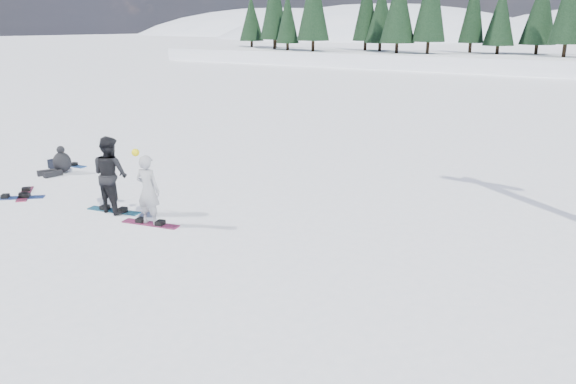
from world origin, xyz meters
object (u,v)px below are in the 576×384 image
object	(u,v)px
snowboarder_woman	(148,190)
gear_bag	(55,164)
snowboard_loose_b	(25,194)
snowboard_loose_c	(68,165)
seated_rider	(61,163)
snowboard_loose_a	(16,198)
snowboarder_man	(110,174)

from	to	relation	value
snowboarder_woman	gear_bag	xyz separation A→B (m)	(-6.82, 2.11, -0.73)
snowboard_loose_b	snowboard_loose_c	bearing A→B (deg)	164.88
seated_rider	snowboard_loose_a	xyz separation A→B (m)	(1.38, -2.44, -0.33)
seated_rider	snowboard_loose_c	bearing A→B (deg)	149.75
snowboard_loose_b	snowboard_loose_a	world-z (taller)	same
snowboarder_man	snowboard_loose_a	distance (m)	3.43
snowboarder_woman	gear_bag	bearing A→B (deg)	-26.12
seated_rider	gear_bag	size ratio (longest dim) A/B	2.52
snowboarder_woman	gear_bag	distance (m)	7.18
snowboarder_woman	snowboard_loose_c	xyz separation A→B (m)	(-6.85, 2.60, -0.87)
gear_bag	snowboard_loose_c	world-z (taller)	gear_bag
snowboarder_man	seated_rider	size ratio (longest dim) A/B	1.76
snowboarder_woman	gear_bag	world-z (taller)	snowboarder_woman
seated_rider	snowboard_loose_a	distance (m)	2.82
snowboard_loose_a	seated_rider	bearing A→B (deg)	77.35
seated_rider	snowboard_loose_b	distance (m)	2.44
snowboarder_man	snowboard_loose_c	distance (m)	5.91
gear_bag	snowboard_loose_b	xyz separation A→B (m)	(1.93, -2.34, -0.14)
snowboard_loose_b	snowboard_loose_c	world-z (taller)	same
snowboarder_man	snowboard_loose_c	world-z (taller)	snowboarder_man
gear_bag	seated_rider	bearing A→B (deg)	-20.21
snowboarder_man	gear_bag	xyz separation A→B (m)	(-5.27, 1.93, -0.85)
snowboarder_man	snowboard_loose_c	size ratio (longest dim) A/B	1.33
seated_rider	snowboard_loose_b	bearing A→B (deg)	-43.45
snowboard_loose_a	snowboarder_woman	bearing A→B (deg)	-35.07
snowboard_loose_b	seated_rider	bearing A→B (deg)	160.90
snowboarder_man	snowboard_loose_b	xyz separation A→B (m)	(-3.34, -0.41, -0.98)
snowboarder_woman	snowboard_loose_c	world-z (taller)	snowboarder_woman
gear_bag	snowboard_loose_c	bearing A→B (deg)	93.09
seated_rider	snowboard_loose_b	size ratio (longest dim) A/B	0.76
seated_rider	snowboard_loose_c	size ratio (longest dim) A/B	0.76
snowboard_loose_b	snowboarder_woman	bearing A→B (deg)	42.94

